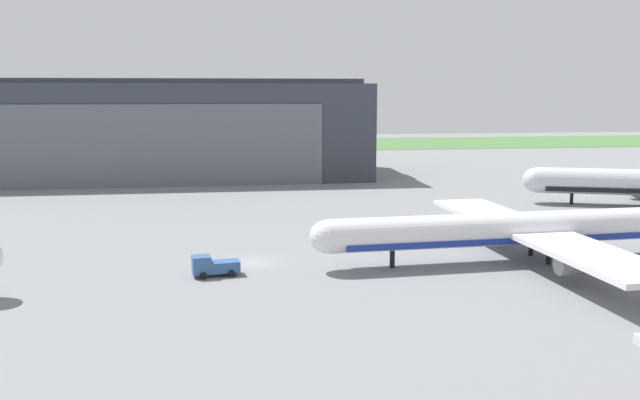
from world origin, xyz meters
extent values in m
plane|color=slate|center=(0.00, 0.00, 0.00)|extent=(440.00, 440.00, 0.00)
cube|color=#48733D|center=(0.00, 167.23, 0.04)|extent=(440.00, 56.00, 0.08)
cube|color=#383D47|center=(-19.57, 80.35, 10.27)|extent=(95.55, 35.23, 20.54)
cube|color=slate|center=(-19.57, 62.58, 8.22)|extent=(72.62, 0.30, 16.43)
cube|color=#383D47|center=(-19.57, 80.35, 21.14)|extent=(95.55, 8.45, 1.20)
cylinder|color=white|center=(30.31, -3.39, 3.76)|extent=(46.04, 6.32, 3.68)
sphere|color=white|center=(7.40, -4.71, 3.76)|extent=(3.53, 3.53, 3.53)
cube|color=navy|center=(30.31, -3.39, 2.75)|extent=(42.37, 6.14, 0.64)
cube|color=white|center=(30.58, 7.83, 3.30)|extent=(8.50, 20.74, 0.56)
cube|color=white|center=(31.87, -14.50, 3.30)|extent=(8.50, 20.74, 0.56)
cylinder|color=gray|center=(29.88, 6.16, 1.99)|extent=(3.61, 2.22, 2.02)
cylinder|color=gray|center=(30.98, -12.92, 1.99)|extent=(3.61, 2.22, 2.02)
cylinder|color=black|center=(14.73, -4.29, 0.96)|extent=(0.56, 0.56, 1.92)
cylinder|color=black|center=(32.03, -1.35, 0.96)|extent=(0.56, 0.56, 1.92)
cylinder|color=black|center=(32.25, -5.21, 0.96)|extent=(0.56, 0.56, 1.92)
sphere|color=silver|center=(49.28, 33.62, 4.02)|extent=(4.17, 4.17, 4.17)
cylinder|color=black|center=(55.02, 31.64, 0.92)|extent=(0.56, 0.56, 1.85)
cube|color=#335693|center=(-5.63, -5.02, 1.28)|extent=(2.12, 2.13, 1.84)
cube|color=#335693|center=(-3.24, -4.66, 0.93)|extent=(3.21, 2.29, 1.14)
cylinder|color=black|center=(-5.75, -4.00, 0.36)|extent=(0.75, 0.36, 0.72)
cylinder|color=black|center=(-5.44, -6.03, 0.36)|extent=(0.75, 0.36, 0.72)
cylinder|color=black|center=(-2.88, -3.57, 0.36)|extent=(0.75, 0.36, 0.72)
cylinder|color=black|center=(-2.57, -5.60, 0.36)|extent=(0.75, 0.36, 0.72)
camera|label=1|loc=(-2.86, -72.57, 18.89)|focal=37.38mm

